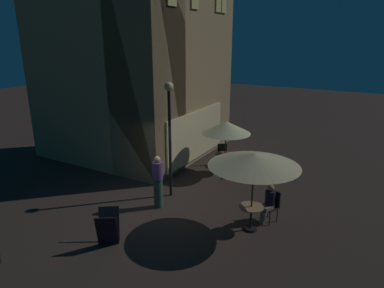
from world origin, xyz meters
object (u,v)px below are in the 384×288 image
object	(u,v)px
patron_standing_1	(158,182)
cafe_chair_2	(272,203)
menu_sandwich_board	(108,227)
cafe_chair_1	(245,162)
cafe_table_0	(225,159)
patio_umbrella_0	(226,127)
patron_seated_0	(269,201)
patio_umbrella_1	(254,160)
cafe_table_1	(251,213)
street_lamp_near_corner	(170,122)
cafe_chair_0	(222,153)

from	to	relation	value
patron_standing_1	cafe_chair_2	bearing A→B (deg)	-154.12
menu_sandwich_board	cafe_chair_1	distance (m)	6.48
menu_sandwich_board	cafe_table_0	size ratio (longest dim) A/B	1.17
menu_sandwich_board	patio_umbrella_0	bearing A→B (deg)	-39.26
menu_sandwich_board	patio_umbrella_0	world-z (taller)	patio_umbrella_0
patron_seated_0	patio_umbrella_1	bearing A→B (deg)	-0.00
cafe_chair_2	menu_sandwich_board	bearing A→B (deg)	-22.62
menu_sandwich_board	patio_umbrella_1	bearing A→B (deg)	-84.09
cafe_chair_2	patron_seated_0	bearing A→B (deg)	0.00
cafe_table_0	cafe_table_1	distance (m)	4.39
street_lamp_near_corner	cafe_chair_1	size ratio (longest dim) A/B	4.38
cafe_table_1	cafe_chair_2	size ratio (longest dim) A/B	0.78
patron_standing_1	patron_seated_0	bearing A→B (deg)	-156.19
cafe_table_0	cafe_table_1	bearing A→B (deg)	-146.01
patio_umbrella_0	patron_seated_0	world-z (taller)	patio_umbrella_0
cafe_chair_0	cafe_chair_2	world-z (taller)	cafe_chair_2
cafe_table_0	patio_umbrella_0	distance (m)	1.31
street_lamp_near_corner	patron_standing_1	xyz separation A→B (m)	(-0.91, -0.11, -1.77)
cafe_chair_1	cafe_chair_2	distance (m)	3.57
menu_sandwich_board	patron_seated_0	distance (m)	4.65
menu_sandwich_board	cafe_chair_2	bearing A→B (deg)	-79.10
menu_sandwich_board	cafe_chair_1	world-z (taller)	menu_sandwich_board
cafe_table_0	cafe_chair_2	distance (m)	3.97
cafe_table_1	cafe_chair_0	xyz separation A→B (m)	(4.39, 2.92, 0.03)
patron_standing_1	menu_sandwich_board	bearing A→B (deg)	100.55
cafe_table_1	cafe_chair_1	world-z (taller)	cafe_chair_1
cafe_chair_1	patron_seated_0	size ratio (longest dim) A/B	0.76
street_lamp_near_corner	patio_umbrella_0	world-z (taller)	street_lamp_near_corner
patio_umbrella_1	cafe_chair_1	world-z (taller)	patio_umbrella_1
cafe_chair_1	cafe_chair_2	world-z (taller)	cafe_chair_2
street_lamp_near_corner	patio_umbrella_1	bearing A→B (deg)	-103.10
patron_standing_1	cafe_chair_0	bearing A→B (deg)	-82.40
street_lamp_near_corner	cafe_chair_0	bearing A→B (deg)	-4.55
cafe_table_1	patio_umbrella_1	xyz separation A→B (m)	(-0.00, 0.00, 1.62)
cafe_chair_1	patron_seated_0	bearing A→B (deg)	111.41
cafe_chair_0	patron_standing_1	size ratio (longest dim) A/B	0.53
patio_umbrella_1	cafe_chair_2	size ratio (longest dim) A/B	2.64
cafe_chair_2	cafe_table_1	bearing A→B (deg)	0.00
cafe_table_1	cafe_chair_2	distance (m)	0.90
patron_seated_0	cafe_chair_0	bearing A→B (deg)	-116.23
cafe_table_1	patron_seated_0	xyz separation A→B (m)	(0.68, -0.29, 0.14)
menu_sandwich_board	cafe_table_0	xyz separation A→B (m)	(6.17, -0.61, 0.11)
menu_sandwich_board	cafe_table_0	bearing A→B (deg)	-39.26
patron_seated_0	patron_standing_1	distance (m)	3.50
patron_seated_0	menu_sandwich_board	bearing A→B (deg)	-23.39
cafe_table_0	cafe_chair_1	size ratio (longest dim) A/B	0.88
patron_standing_1	patio_umbrella_1	bearing A→B (deg)	-167.13
cafe_chair_1	patron_standing_1	xyz separation A→B (m)	(-3.96, 1.46, 0.34)
menu_sandwich_board	cafe_chair_0	distance (m)	6.92
menu_sandwich_board	patio_umbrella_1	size ratio (longest dim) A/B	0.37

